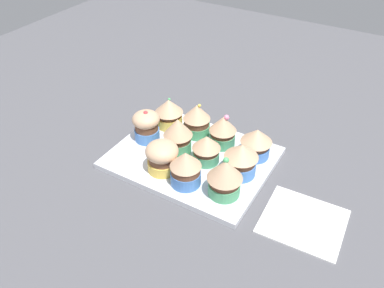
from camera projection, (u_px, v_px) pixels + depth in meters
ground_plane at (192, 165)px, 83.23cm from camera, size 180.00×180.00×3.00cm
baking_tray at (192, 158)px, 81.95cm from camera, size 31.62×24.66×1.20cm
cupcake_0 at (256, 142)px, 79.48cm from camera, size 6.46×6.46×6.55cm
cupcake_1 at (223, 130)px, 82.45cm from camera, size 5.75×5.75×7.37cm
cupcake_2 at (197, 119)px, 85.50cm from camera, size 5.96×5.96×7.60cm
cupcake_3 at (169, 112)px, 88.23cm from camera, size 6.36×6.36×6.89cm
cupcake_4 at (241, 159)px, 74.96cm from camera, size 6.65×6.65×7.03cm
cupcake_5 at (206, 148)px, 78.34cm from camera, size 5.72×5.72×6.17cm
cupcake_6 at (178, 134)px, 80.49cm from camera, size 6.01×6.01×7.87cm
cupcake_7 at (147, 125)px, 84.11cm from camera, size 5.88×5.88×7.22cm
cupcake_8 at (225, 176)px, 70.38cm from camera, size 6.53×6.53×8.16cm
cupcake_9 at (186, 168)px, 72.83cm from camera, size 5.92×5.92×7.31cm
cupcake_10 at (162, 156)px, 76.09cm from camera, size 6.44×6.44×6.50cm
napkin at (303, 221)px, 68.76cm from camera, size 14.29×13.24×0.60cm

